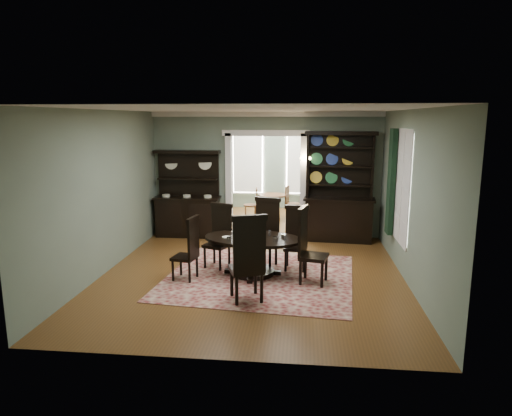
% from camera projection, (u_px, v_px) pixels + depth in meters
% --- Properties ---
extents(room, '(5.51, 6.01, 3.01)m').
position_uv_depth(room, '(252.00, 191.00, 8.13)').
color(room, brown).
rests_on(room, ground).
extents(parlor, '(3.51, 3.50, 3.01)m').
position_uv_depth(parlor, '(273.00, 164.00, 13.49)').
color(parlor, brown).
rests_on(parlor, ground).
extents(doorway_trim, '(2.08, 0.25, 2.57)m').
position_uv_depth(doorway_trim, '(266.00, 170.00, 11.00)').
color(doorway_trim, silver).
rests_on(doorway_trim, floor).
extents(right_window, '(0.15, 1.47, 2.12)m').
position_uv_depth(right_window, '(397.00, 185.00, 8.71)').
color(right_window, white).
rests_on(right_window, wall_right).
extents(wall_sconce, '(0.27, 0.21, 0.21)m').
position_uv_depth(wall_sconce, '(305.00, 160.00, 10.70)').
color(wall_sconce, gold).
rests_on(wall_sconce, back_wall_right).
extents(rug, '(3.60, 3.43, 0.01)m').
position_uv_depth(rug, '(260.00, 276.00, 8.33)').
color(rug, maroon).
rests_on(rug, floor).
extents(dining_table, '(1.94, 1.88, 0.71)m').
position_uv_depth(dining_table, '(253.00, 249.00, 8.36)').
color(dining_table, black).
rests_on(dining_table, rug).
extents(centerpiece, '(1.20, 0.77, 0.20)m').
position_uv_depth(centerpiece, '(258.00, 234.00, 8.36)').
color(centerpiece, silver).
rests_on(centerpiece, dining_table).
extents(chair_far_left, '(0.58, 0.57, 1.24)m').
position_uv_depth(chair_far_left, '(220.00, 233.00, 8.85)').
color(chair_far_left, black).
rests_on(chair_far_left, rug).
extents(chair_far_mid, '(0.60, 0.58, 1.34)m').
position_uv_depth(chair_far_mid, '(266.00, 230.00, 8.87)').
color(chair_far_mid, black).
rests_on(chair_far_mid, rug).
extents(chair_far_right, '(0.48, 0.45, 1.22)m').
position_uv_depth(chair_far_right, '(296.00, 236.00, 8.71)').
color(chair_far_right, black).
rests_on(chair_far_right, rug).
extents(chair_end_left, '(0.48, 0.50, 1.16)m').
position_uv_depth(chair_end_left, '(189.00, 247.00, 8.06)').
color(chair_end_left, black).
rests_on(chair_end_left, rug).
extents(chair_end_right, '(0.58, 0.60, 1.36)m').
position_uv_depth(chair_end_right, '(308.00, 243.00, 7.91)').
color(chair_end_right, black).
rests_on(chair_end_right, rug).
extents(chair_near, '(0.67, 0.65, 1.43)m').
position_uv_depth(chair_near, '(248.00, 257.00, 7.02)').
color(chair_near, black).
rests_on(chair_near, rug).
extents(sideboard, '(1.59, 0.58, 2.09)m').
position_uv_depth(sideboard, '(188.00, 206.00, 11.13)').
color(sideboard, black).
rests_on(sideboard, floor).
extents(welsh_dresser, '(1.68, 0.74, 2.55)m').
position_uv_depth(welsh_dresser, '(339.00, 202.00, 10.69)').
color(welsh_dresser, black).
rests_on(welsh_dresser, floor).
extents(parlor_table, '(0.79, 0.79, 0.73)m').
position_uv_depth(parlor_table, '(272.00, 203.00, 12.90)').
color(parlor_table, '#5B311A').
rests_on(parlor_table, parlor_floor).
extents(parlor_chair_left, '(0.41, 0.39, 0.92)m').
position_uv_depth(parlor_chair_left, '(253.00, 203.00, 12.85)').
color(parlor_chair_left, '#5B311A').
rests_on(parlor_chair_left, parlor_floor).
extents(parlor_chair_right, '(0.43, 0.42, 0.94)m').
position_uv_depth(parlor_chair_right, '(291.00, 202.00, 13.02)').
color(parlor_chair_right, '#5B311A').
rests_on(parlor_chair_right, parlor_floor).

